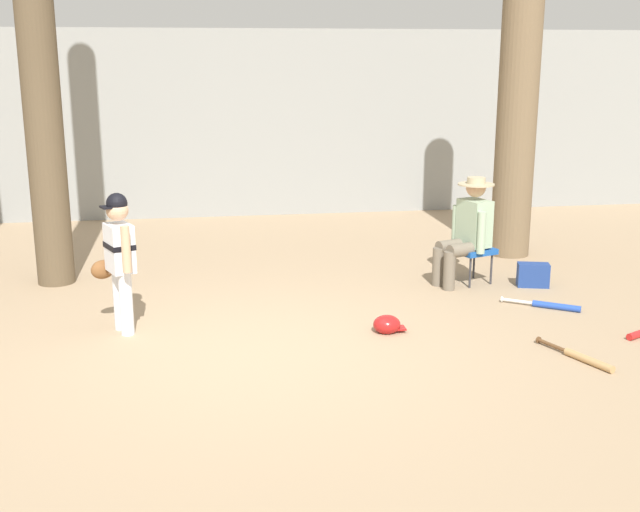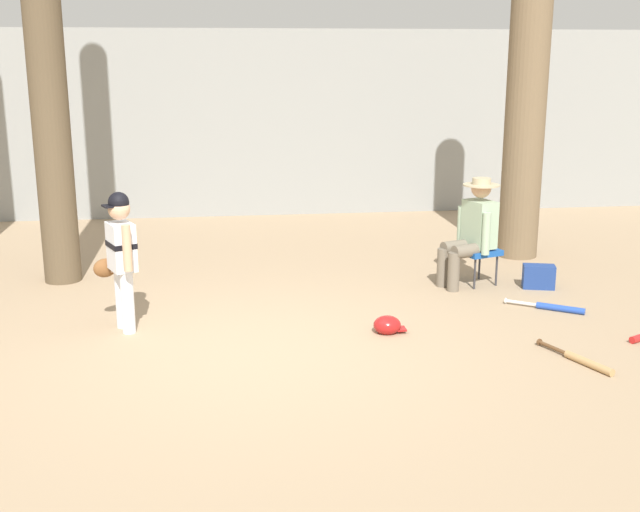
% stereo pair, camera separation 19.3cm
% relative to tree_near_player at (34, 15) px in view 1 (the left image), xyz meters
% --- Properties ---
extents(ground_plane, '(60.00, 60.00, 0.00)m').
position_rel_tree_near_player_xyz_m(ground_plane, '(2.06, -2.54, -2.90)').
color(ground_plane, '#9E8466').
extents(concrete_back_wall, '(18.00, 0.36, 2.90)m').
position_rel_tree_near_player_xyz_m(concrete_back_wall, '(2.06, 3.71, -1.45)').
color(concrete_back_wall, gray).
rests_on(concrete_back_wall, ground).
extents(tree_near_player, '(0.62, 0.62, 6.44)m').
position_rel_tree_near_player_xyz_m(tree_near_player, '(0.00, 0.00, 0.00)').
color(tree_near_player, brown).
rests_on(tree_near_player, ground).
extents(tree_behind_spectator, '(0.72, 0.72, 4.43)m').
position_rel_tree_near_player_xyz_m(tree_behind_spectator, '(5.56, 0.46, -1.04)').
color(tree_behind_spectator, brown).
rests_on(tree_behind_spectator, ground).
extents(young_ballplayer, '(0.46, 0.55, 1.31)m').
position_rel_tree_near_player_xyz_m(young_ballplayer, '(0.88, -1.80, -2.16)').
color(young_ballplayer, white).
rests_on(young_ballplayer, ground).
extents(folding_stool, '(0.51, 0.51, 0.41)m').
position_rel_tree_near_player_xyz_m(folding_stool, '(4.63, -0.74, -2.54)').
color(folding_stool, '#194C9E').
rests_on(folding_stool, ground).
extents(seated_spectator, '(0.68, 0.54, 1.20)m').
position_rel_tree_near_player_xyz_m(seated_spectator, '(4.54, -0.78, -2.26)').
color(seated_spectator, '#6B6051').
rests_on(seated_spectator, ground).
extents(handbag_beside_stool, '(0.38, 0.26, 0.26)m').
position_rel_tree_near_player_xyz_m(handbag_beside_stool, '(5.26, -0.99, -2.77)').
color(handbag_beside_stool, navy).
rests_on(handbag_beside_stool, ground).
extents(bat_blue_youth, '(0.69, 0.51, 0.07)m').
position_rel_tree_near_player_xyz_m(bat_blue_youth, '(5.10, -1.78, -2.87)').
color(bat_blue_youth, '#2347AD').
rests_on(bat_blue_youth, ground).
extents(bat_wood_tan, '(0.36, 0.79, 0.07)m').
position_rel_tree_near_player_xyz_m(bat_wood_tan, '(4.75, -3.17, -2.87)').
color(bat_wood_tan, tan).
rests_on(bat_wood_tan, ground).
extents(batting_helmet_red, '(0.30, 0.23, 0.17)m').
position_rel_tree_near_player_xyz_m(batting_helmet_red, '(3.30, -2.21, -2.83)').
color(batting_helmet_red, '#A81919').
rests_on(batting_helmet_red, ground).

